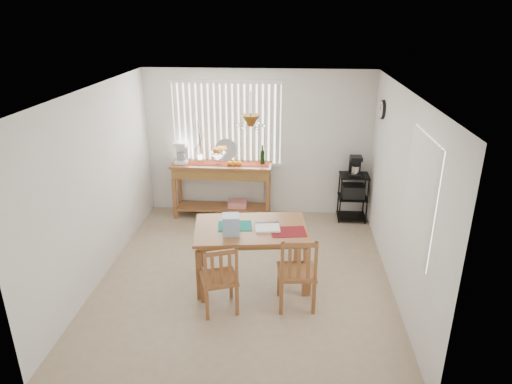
# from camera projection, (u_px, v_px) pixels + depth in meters

# --- Properties ---
(ground) EXTENTS (4.00, 4.50, 0.01)m
(ground) POSITION_uv_depth(u_px,v_px,m) (246.00, 275.00, 6.49)
(ground) COLOR tan
(room_shell) EXTENTS (4.20, 4.70, 2.70)m
(room_shell) POSITION_uv_depth(u_px,v_px,m) (245.00, 161.00, 5.88)
(room_shell) COLOR silver
(room_shell) RESTS_ON ground
(sideboard) EXTENTS (1.76, 0.50, 0.99)m
(sideboard) POSITION_uv_depth(u_px,v_px,m) (222.00, 177.00, 8.09)
(sideboard) COLOR brown
(sideboard) RESTS_ON ground
(sideboard_items) EXTENTS (1.68, 0.42, 0.76)m
(sideboard_items) POSITION_uv_depth(u_px,v_px,m) (205.00, 155.00, 7.98)
(sideboard_items) COLOR maroon
(sideboard_items) RESTS_ON sideboard
(wire_cart) EXTENTS (0.50, 0.40, 0.85)m
(wire_cart) POSITION_uv_depth(u_px,v_px,m) (353.00, 193.00, 8.03)
(wire_cart) COLOR black
(wire_cart) RESTS_ON ground
(cart_items) EXTENTS (0.20, 0.24, 0.35)m
(cart_items) POSITION_uv_depth(u_px,v_px,m) (355.00, 166.00, 7.85)
(cart_items) COLOR black
(cart_items) RESTS_ON wire_cart
(dining_table) EXTENTS (1.61, 1.15, 0.80)m
(dining_table) POSITION_uv_depth(u_px,v_px,m) (251.00, 234.00, 6.11)
(dining_table) COLOR brown
(dining_table) RESTS_ON ground
(table_items) EXTENTS (1.21, 0.53, 0.26)m
(table_items) POSITION_uv_depth(u_px,v_px,m) (240.00, 225.00, 5.92)
(table_items) COLOR #167B69
(table_items) RESTS_ON dining_table
(chair_left) EXTENTS (0.55, 0.55, 0.93)m
(chair_left) POSITION_uv_depth(u_px,v_px,m) (219.00, 279.00, 5.55)
(chair_left) COLOR brown
(chair_left) RESTS_ON ground
(chair_right) EXTENTS (0.51, 0.51, 1.00)m
(chair_right) POSITION_uv_depth(u_px,v_px,m) (297.00, 273.00, 5.61)
(chair_right) COLOR brown
(chair_right) RESTS_ON ground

